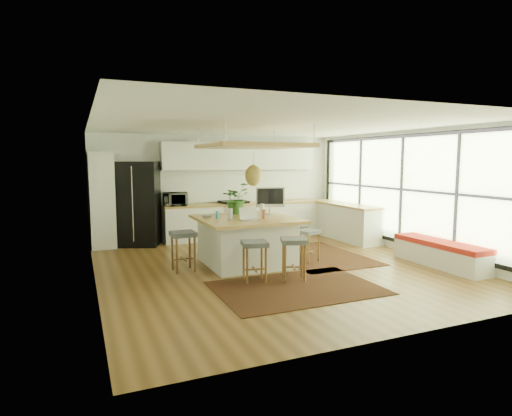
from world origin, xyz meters
name	(u,v)px	position (x,y,z in m)	size (l,w,h in m)	color
floor	(276,267)	(0.00, 0.00, 0.00)	(7.00, 7.00, 0.00)	brown
ceiling	(276,125)	(0.00, 0.00, 2.70)	(7.00, 7.00, 0.00)	white
wall_back	(219,187)	(0.00, 3.50, 1.35)	(6.50, 6.50, 0.00)	silver
wall_front	(409,222)	(0.00, -3.50, 1.35)	(6.50, 6.50, 0.00)	silver
wall_left	(93,204)	(-3.25, 0.00, 1.35)	(7.00, 7.00, 0.00)	silver
wall_right	(410,192)	(3.25, 0.00, 1.35)	(7.00, 7.00, 0.00)	silver
window_wall	(409,190)	(3.22, 0.00, 1.40)	(0.10, 6.20, 2.60)	black
pantry	(102,200)	(-2.95, 3.18, 1.12)	(0.55, 0.60, 2.25)	silver
back_counter_base	(243,221)	(0.55, 3.18, 0.44)	(4.20, 0.60, 0.88)	silver
back_counter_top	(243,204)	(0.55, 3.18, 0.90)	(4.24, 0.64, 0.05)	olive
backsplash	(239,186)	(0.55, 3.48, 1.35)	(4.20, 0.02, 0.80)	white
upper_cabinets	(241,156)	(0.55, 3.32, 2.15)	(4.20, 0.34, 0.70)	silver
range	(234,219)	(0.30, 3.18, 0.50)	(0.76, 0.62, 1.00)	#A5A5AA
right_counter_base	(344,222)	(2.93, 2.00, 0.44)	(0.60, 2.50, 0.88)	silver
right_counter_top	(344,204)	(2.93, 2.00, 0.90)	(0.64, 2.54, 0.05)	olive
window_bench	(440,254)	(2.95, -1.20, 0.25)	(0.52, 2.00, 0.50)	silver
ceiling_panel	(253,160)	(-0.30, 0.40, 2.05)	(1.86, 1.86, 0.80)	olive
rug_near	(297,288)	(-0.27, -1.37, 0.01)	(2.60, 1.80, 0.01)	black
rug_right	(316,256)	(1.22, 0.51, 0.01)	(1.80, 2.60, 0.01)	black
fridge	(137,207)	(-2.16, 3.20, 0.93)	(1.00, 0.79, 2.02)	black
island	(246,241)	(-0.44, 0.44, 0.47)	(1.85, 1.85, 0.93)	olive
stool_near_left	(255,261)	(-0.77, -0.78, 0.35)	(0.41, 0.41, 0.70)	#4A4F52
stool_near_right	(294,260)	(-0.10, -0.92, 0.35)	(0.43, 0.43, 0.73)	#4A4F52
stool_right_front	(308,244)	(0.80, 0.14, 0.35)	(0.38, 0.38, 0.64)	#4A4F52
stool_right_back	(297,239)	(0.88, 0.77, 0.35)	(0.39, 0.39, 0.66)	#4A4F52
stool_left_side	(183,252)	(-1.71, 0.39, 0.35)	(0.44, 0.44, 0.74)	#4A4F52
laptop	(250,214)	(-0.51, 0.04, 1.05)	(0.34, 0.36, 0.26)	#A5A5AA
monitor	(270,202)	(0.23, 0.76, 1.19)	(0.61, 0.22, 0.57)	#A5A5AA
microwave	(175,198)	(-1.24, 3.18, 1.12)	(0.59, 0.33, 0.40)	#A5A5AA
island_plant	(236,202)	(-0.41, 1.09, 1.18)	(0.59, 0.65, 0.51)	#1E4C19
island_bowl	(207,216)	(-1.14, 0.74, 0.96)	(0.23, 0.23, 0.06)	white
island_bottle_0	(218,213)	(-0.99, 0.54, 1.03)	(0.07, 0.07, 0.19)	#31A1C4
island_bottle_1	(229,215)	(-0.84, 0.29, 1.03)	(0.07, 0.07, 0.19)	silver
island_bottle_2	(264,214)	(-0.19, 0.14, 1.03)	(0.07, 0.07, 0.19)	brown
island_bottle_3	(261,212)	(-0.09, 0.49, 1.03)	(0.07, 0.07, 0.19)	white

